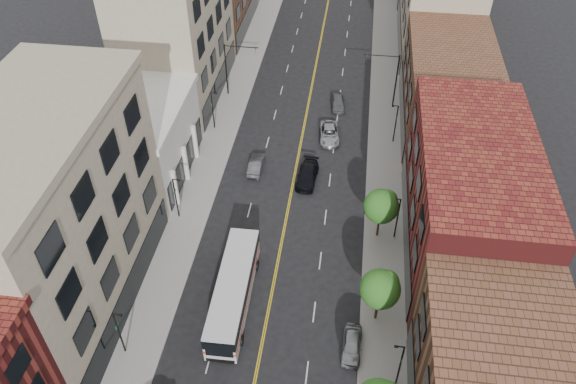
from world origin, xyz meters
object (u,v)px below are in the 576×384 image
at_px(car_parked_far, 352,345).
at_px(city_bus, 233,290).
at_px(car_lane_behind, 256,164).
at_px(car_lane_b, 329,133).
at_px(car_lane_a, 307,175).
at_px(car_lane_c, 338,102).

bearing_deg(car_parked_far, city_bus, 163.97).
relative_size(car_lane_behind, car_lane_b, 0.82).
relative_size(car_lane_a, car_lane_c, 1.22).
distance_m(car_parked_far, car_lane_b, 29.47).
height_order(car_lane_behind, car_lane_a, car_lane_a).
xyz_separation_m(car_parked_far, car_lane_c, (-3.53, 36.23, 0.04)).
xyz_separation_m(car_lane_a, car_lane_c, (2.37, 15.26, -0.03)).
height_order(car_parked_far, car_lane_behind, car_lane_behind).
bearing_deg(car_lane_b, car_lane_a, -108.63).
bearing_deg(car_lane_c, car_parked_far, -91.27).
bearing_deg(car_lane_a, car_lane_c, 85.05).
distance_m(car_parked_far, car_lane_behind, 25.12).
bearing_deg(car_lane_b, city_bus, -110.20).
relative_size(car_parked_far, car_lane_c, 0.95).
distance_m(car_lane_behind, car_lane_a, 6.07).
height_order(car_parked_far, car_lane_c, car_lane_c).
distance_m(car_lane_a, car_lane_b, 8.41).
xyz_separation_m(car_parked_far, car_lane_behind, (-11.85, 22.15, 0.01)).
xyz_separation_m(car_lane_behind, car_lane_c, (8.32, 14.07, 0.03)).
bearing_deg(city_bus, car_parked_far, -18.94).
xyz_separation_m(car_parked_far, car_lane_a, (-5.90, 20.97, 0.06)).
relative_size(city_bus, car_lane_b, 2.42).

